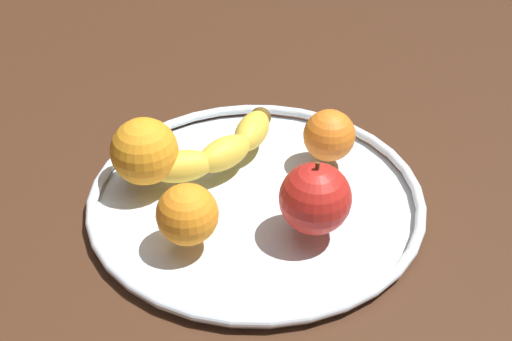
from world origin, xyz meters
The scene contains 7 objects.
ground_plane centered at (0.00, 0.00, -2.00)cm, with size 150.99×150.99×4.00cm, color #3E2416.
fruit_bowl centered at (0.00, 0.00, 0.92)cm, with size 38.21×38.21×1.80cm.
banana centered at (0.47, 7.11, 3.66)cm, with size 19.30×7.62×3.72cm.
apple centered at (1.25, -8.36, 5.61)cm, with size 7.61×7.61×8.41cm.
orange_front_left centered at (10.96, 0.48, 4.91)cm, with size 6.22×6.22×6.22cm, color orange.
orange_back_left centered at (-8.45, 9.62, 5.67)cm, with size 7.74×7.74×7.74cm, color orange.
orange_back_right centered at (-10.21, -1.79, 5.03)cm, with size 6.45×6.45×6.45cm, color orange.
Camera 1 is at (-37.22, -48.00, 50.85)cm, focal length 48.44 mm.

